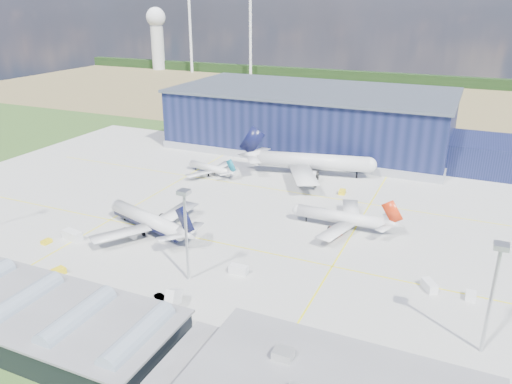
% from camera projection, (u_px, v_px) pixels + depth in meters
% --- Properties ---
extents(ground, '(600.00, 600.00, 0.00)m').
position_uv_depth(ground, '(212.00, 224.00, 149.58)').
color(ground, '#2B531F').
rests_on(ground, ground).
extents(apron, '(220.00, 160.00, 0.08)m').
position_uv_depth(apron, '(227.00, 212.00, 158.09)').
color(apron, '#A3A29D').
rests_on(apron, ground).
extents(farmland, '(600.00, 220.00, 0.01)m').
position_uv_depth(farmland, '(369.00, 100.00, 337.11)').
color(farmland, olive).
rests_on(farmland, ground).
extents(treeline, '(600.00, 8.00, 8.00)m').
position_uv_depth(treeline, '(390.00, 78.00, 403.87)').
color(treeline, black).
rests_on(treeline, ground).
extents(horizon_dressing, '(440.20, 18.00, 70.00)m').
position_uv_depth(horizon_dressing, '(182.00, 33.00, 460.85)').
color(horizon_dressing, white).
rests_on(horizon_dressing, ground).
extents(hangar, '(145.00, 62.00, 26.10)m').
position_uv_depth(hangar, '(318.00, 122.00, 225.15)').
color(hangar, '#101738').
rests_on(hangar, ground).
extents(glass_concourse, '(78.00, 23.00, 8.60)m').
position_uv_depth(glass_concourse, '(39.00, 317.00, 99.56)').
color(glass_concourse, black).
rests_on(glass_concourse, ground).
extents(light_mast_center, '(2.60, 2.60, 23.00)m').
position_uv_depth(light_mast_center, '(185.00, 221.00, 114.66)').
color(light_mast_center, '#B1B4B9').
rests_on(light_mast_center, ground).
extents(light_mast_east, '(2.60, 2.60, 23.00)m').
position_uv_depth(light_mast_east, '(495.00, 281.00, 89.98)').
color(light_mast_east, '#B1B4B9').
rests_on(light_mast_east, ground).
extents(airliner_navy, '(47.24, 46.70, 12.34)m').
position_uv_depth(airliner_navy, '(147.00, 212.00, 142.58)').
color(airliner_navy, silver).
rests_on(airliner_navy, ground).
extents(airliner_red, '(33.28, 32.56, 10.83)m').
position_uv_depth(airliner_red, '(341.00, 211.00, 145.25)').
color(airliner_red, silver).
rests_on(airliner_red, ground).
extents(airliner_widebody, '(63.28, 62.37, 17.51)m').
position_uv_depth(airliner_widebody, '(313.00, 154.00, 188.19)').
color(airliner_widebody, silver).
rests_on(airliner_widebody, ground).
extents(airliner_regional, '(30.02, 29.63, 8.08)m').
position_uv_depth(airliner_regional, '(210.00, 165.00, 190.86)').
color(airliner_regional, silver).
rests_on(airliner_regional, ground).
extents(gse_tug_a, '(3.24, 4.36, 1.63)m').
position_uv_depth(gse_tug_a, '(57.00, 272.00, 121.60)').
color(gse_tug_a, yellow).
rests_on(gse_tug_a, ground).
extents(gse_tug_b, '(2.01, 2.83, 1.16)m').
position_uv_depth(gse_tug_b, '(47.00, 242.00, 137.49)').
color(gse_tug_b, yellow).
rests_on(gse_tug_b, ground).
extents(gse_van_a, '(6.43, 3.69, 2.64)m').
position_uv_depth(gse_van_a, '(72.00, 235.00, 139.59)').
color(gse_van_a, silver).
rests_on(gse_van_a, ground).
extents(gse_cart_a, '(2.26, 3.38, 1.46)m').
position_uv_depth(gse_cart_a, '(471.00, 296.00, 112.04)').
color(gse_cart_a, silver).
rests_on(gse_cart_a, ground).
extents(gse_van_b, '(4.32, 5.06, 2.13)m').
position_uv_depth(gse_van_b, '(429.00, 286.00, 115.43)').
color(gse_van_b, silver).
rests_on(gse_van_b, ground).
extents(gse_tug_c, '(2.42, 3.58, 1.49)m').
position_uv_depth(gse_tug_c, '(342.00, 192.00, 172.66)').
color(gse_tug_c, yellow).
rests_on(gse_tug_c, ground).
extents(gse_van_c, '(4.58, 2.30, 2.17)m').
position_uv_depth(gse_van_c, '(239.00, 270.00, 122.24)').
color(gse_van_c, silver).
rests_on(gse_van_c, ground).
extents(airstair, '(2.86, 5.38, 3.27)m').
position_uv_depth(airstair, '(174.00, 301.00, 108.60)').
color(airstair, silver).
rests_on(airstair, ground).
extents(car_a, '(3.67, 1.56, 1.24)m').
position_uv_depth(car_a, '(126.00, 312.00, 106.42)').
color(car_a, '#99999E').
rests_on(car_a, ground).
extents(car_b, '(4.08, 2.49, 1.27)m').
position_uv_depth(car_b, '(161.00, 298.00, 111.61)').
color(car_b, '#99999E').
rests_on(car_b, ground).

